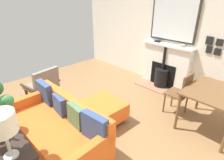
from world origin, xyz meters
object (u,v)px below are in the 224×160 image
object	(u,v)px
armchair_accent	(43,83)
fireplace	(165,68)
mantel_bowl_near	(157,41)
dining_table	(215,96)
ottoman	(105,109)
mantel_bowl_far	(182,45)
sofa	(59,127)
dining_chair_near_fireplace	(182,91)
table_lamp_far_end	(1,125)

from	to	relation	value
armchair_accent	fireplace	bearing A→B (deg)	151.18
mantel_bowl_near	dining_table	distance (m)	2.10
ottoman	mantel_bowl_near	bearing A→B (deg)	-171.58
armchair_accent	mantel_bowl_far	bearing A→B (deg)	145.81
mantel_bowl_far	dining_table	world-z (taller)	mantel_bowl_far
sofa	dining_chair_near_fireplace	size ratio (longest dim) A/B	2.03
dining_chair_near_fireplace	dining_table	bearing A→B (deg)	90.09
mantel_bowl_near	sofa	distance (m)	3.22
sofa	dining_table	xyz separation A→B (m)	(-2.16, 1.50, 0.31)
mantel_bowl_far	table_lamp_far_end	bearing A→B (deg)	3.06
mantel_bowl_far	ottoman	distance (m)	2.35
fireplace	dining_chair_near_fireplace	bearing A→B (deg)	45.24
fireplace	dining_table	distance (m)	1.77
fireplace	mantel_bowl_near	distance (m)	0.74
ottoman	sofa	bearing A→B (deg)	-0.34
mantel_bowl_near	armchair_accent	distance (m)	2.99
fireplace	mantel_bowl_near	world-z (taller)	mantel_bowl_near
sofa	fireplace	bearing A→B (deg)	179.95
mantel_bowl_near	dining_chair_near_fireplace	distance (m)	1.68
fireplace	ottoman	size ratio (longest dim) A/B	1.74
fireplace	armchair_accent	size ratio (longest dim) A/B	1.64
fireplace	table_lamp_far_end	distance (m)	3.95
dining_chair_near_fireplace	ottoman	bearing A→B (deg)	-37.69
ottoman	mantel_bowl_far	bearing A→B (deg)	170.62
mantel_bowl_far	ottoman	xyz separation A→B (m)	(2.13, -0.35, -0.93)
mantel_bowl_far	dining_chair_near_fireplace	xyz separation A→B (m)	(0.94, 0.57, -0.64)
mantel_bowl_near	mantel_bowl_far	xyz separation A→B (m)	(0.00, 0.67, 0.01)
dining_table	dining_chair_near_fireplace	bearing A→B (deg)	-89.91
table_lamp_far_end	mantel_bowl_near	bearing A→B (deg)	-167.25
mantel_bowl_near	mantel_bowl_far	world-z (taller)	mantel_bowl_far
dining_table	dining_chair_near_fireplace	xyz separation A→B (m)	(0.00, -0.57, -0.13)
sofa	mantel_bowl_far	bearing A→B (deg)	173.41
ottoman	table_lamp_far_end	bearing A→B (deg)	17.85
table_lamp_far_end	dining_chair_near_fireplace	xyz separation A→B (m)	(-2.93, 0.36, -0.64)
sofa	armchair_accent	distance (m)	1.52
mantel_bowl_far	armchair_accent	size ratio (longest dim) A/B	0.17
table_lamp_far_end	dining_table	world-z (taller)	table_lamp_far_end
mantel_bowl_far	table_lamp_far_end	distance (m)	3.88
table_lamp_far_end	ottoman	bearing A→B (deg)	-162.15
mantel_bowl_near	sofa	bearing A→B (deg)	5.72
sofa	dining_chair_near_fireplace	world-z (taller)	dining_chair_near_fireplace
mantel_bowl_near	dining_table	bearing A→B (deg)	62.63
mantel_bowl_far	dining_table	bearing A→B (deg)	50.64
mantel_bowl_near	table_lamp_far_end	world-z (taller)	table_lamp_far_end
ottoman	dining_table	xyz separation A→B (m)	(-1.20, 1.50, 0.42)
table_lamp_far_end	armchair_accent	bearing A→B (deg)	-120.86
dining_table	mantel_bowl_near	bearing A→B (deg)	-117.37
table_lamp_far_end	dining_chair_near_fireplace	world-z (taller)	table_lamp_far_end
armchair_accent	table_lamp_far_end	world-z (taller)	table_lamp_far_end
mantel_bowl_near	armchair_accent	bearing A→B (deg)	-23.20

